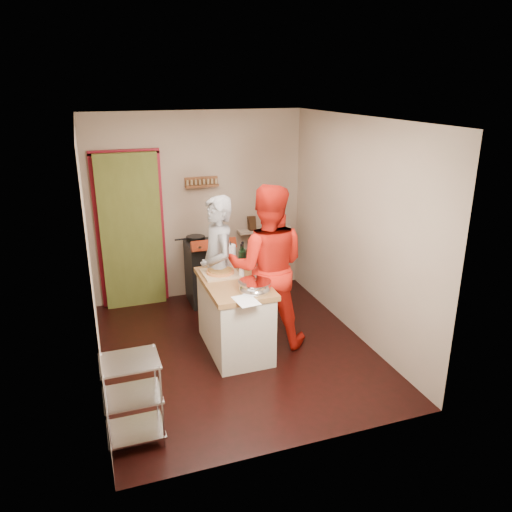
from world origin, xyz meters
The scene contains 10 objects.
floor centered at (0.00, 0.00, 0.00)m, with size 3.50×3.50×0.00m, color black.
back_wall centered at (-0.64, 1.78, 1.13)m, with size 3.00×0.44×2.60m.
left_wall centered at (-1.50, 0.00, 1.30)m, with size 0.04×3.50×2.60m, color gray.
right_wall centered at (1.50, 0.00, 1.30)m, with size 0.04×3.50×2.60m, color gray.
ceiling centered at (0.00, 0.00, 2.61)m, with size 3.00×3.50×0.02m, color white.
stove centered at (0.05, 1.42, 0.45)m, with size 0.60×0.63×1.00m.
wire_shelving centered at (-1.28, -1.20, 0.44)m, with size 0.48×0.40×0.80m.
island centered at (-0.01, 0.02, 0.46)m, with size 0.67×1.28×1.17m.
person_stripe centered at (-0.10, 0.39, 0.87)m, with size 0.64×0.42×1.74m, color #B2B1B6.
person_red centered at (0.40, 0.06, 0.95)m, with size 0.93×0.72×1.91m, color red.
Camera 1 is at (-1.47, -4.92, 2.95)m, focal length 35.00 mm.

